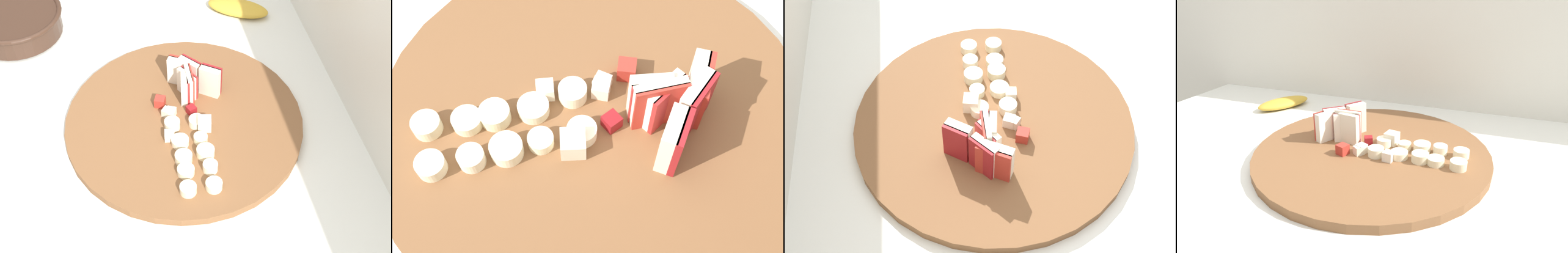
{
  "view_description": "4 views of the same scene",
  "coord_description": "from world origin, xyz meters",
  "views": [
    {
      "loc": [
        0.57,
        -0.02,
        1.64
      ],
      "look_at": [
        -0.01,
        0.09,
        0.98
      ],
      "focal_mm": 50.79,
      "sensor_mm": 36.0,
      "label": 1
    },
    {
      "loc": [
        0.01,
        0.31,
        1.36
      ],
      "look_at": [
        -0.04,
        0.1,
        0.97
      ],
      "focal_mm": 47.81,
      "sensor_mm": 36.0,
      "label": 2
    },
    {
      "loc": [
        -0.52,
        0.16,
        1.53
      ],
      "look_at": [
        -0.08,
        0.1,
        0.98
      ],
      "focal_mm": 47.87,
      "sensor_mm": 36.0,
      "label": 3
    },
    {
      "loc": [
        0.12,
        -0.4,
        1.21
      ],
      "look_at": [
        -0.07,
        0.12,
        0.98
      ],
      "focal_mm": 30.51,
      "sensor_mm": 36.0,
      "label": 4
    }
  ],
  "objects": [
    {
      "name": "tiled_countertop",
      "position": [
        0.0,
        -0.0,
        0.47
      ],
      "size": [
        1.23,
        0.73,
        0.95
      ],
      "color": "silver",
      "rests_on": "ground"
    },
    {
      "name": "banana_slice_rows",
      "position": [
        0.03,
        0.08,
        0.96
      ],
      "size": [
        0.16,
        0.07,
        0.02
      ],
      "color": "#F4EAC6",
      "rests_on": "cutting_board"
    },
    {
      "name": "apple_wedge_fan",
      "position": [
        -0.12,
        0.1,
        0.98
      ],
      "size": [
        0.08,
        0.09,
        0.06
      ],
      "color": "#A32323",
      "rests_on": "cutting_board"
    },
    {
      "name": "cutting_board",
      "position": [
        -0.05,
        0.08,
        0.95
      ],
      "size": [
        0.4,
        0.4,
        0.02
      ],
      "primitive_type": "cylinder",
      "color": "brown",
      "rests_on": "tiled_countertop"
    },
    {
      "name": "apple_dice_pile",
      "position": [
        -0.05,
        0.08,
        0.96
      ],
      "size": [
        0.1,
        0.09,
        0.02
      ],
      "color": "#B22D23",
      "rests_on": "cutting_board"
    }
  ]
}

